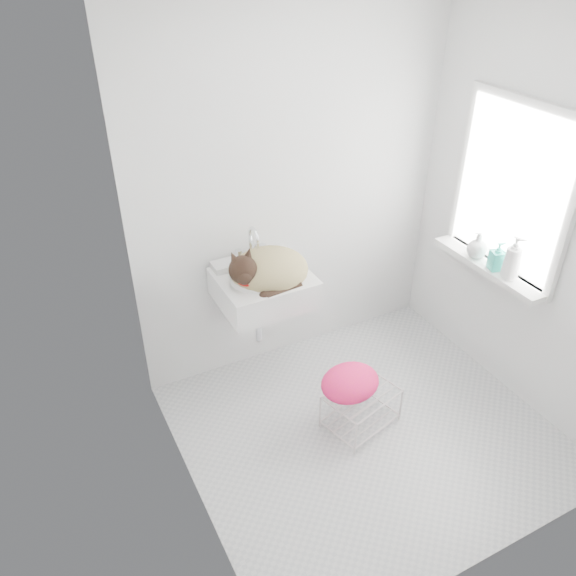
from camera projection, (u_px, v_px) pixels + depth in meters
name	position (u px, v px, depth m)	size (l,w,h in m)	color
floor	(366.00, 431.00, 3.64)	(2.20, 2.00, 0.02)	silver
back_wall	(294.00, 191.00, 3.71)	(2.20, 0.02, 2.50)	silver
right_wall	(538.00, 217.00, 3.38)	(0.02, 2.00, 2.50)	silver
left_wall	(178.00, 317.00, 2.54)	(0.02, 2.00, 2.50)	silver
window_glass	(514.00, 190.00, 3.47)	(0.01, 0.80, 1.00)	white
window_frame	(512.00, 190.00, 3.47)	(0.04, 0.90, 1.10)	white
windowsill	(488.00, 267.00, 3.73)	(0.16, 0.88, 0.04)	white
sink	(263.00, 275.00, 3.60)	(0.58, 0.50, 0.23)	white
faucet	(251.00, 244.00, 3.66)	(0.21, 0.15, 0.21)	silver
cat	(266.00, 271.00, 3.56)	(0.55, 0.48, 0.32)	tan
wire_rack	(361.00, 406.00, 3.62)	(0.43, 0.30, 0.26)	silver
towel	(350.00, 389.00, 3.55)	(0.39, 0.27, 0.16)	#F83A21
bottle_a	(508.00, 277.00, 3.58)	(0.09, 0.09, 0.24)	white
bottle_b	(495.00, 269.00, 3.66)	(0.08, 0.09, 0.19)	teal
bottle_c	(475.00, 257.00, 3.80)	(0.13, 0.13, 0.17)	silver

